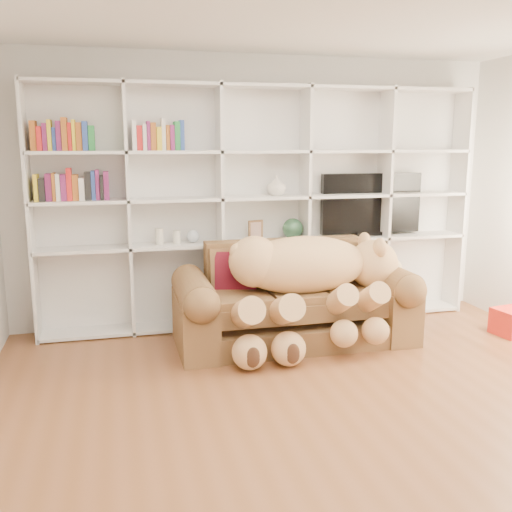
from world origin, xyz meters
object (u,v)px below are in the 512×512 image
object	(u,v)px
tv	(371,205)
teddy_bear	(308,277)
sofa	(293,305)
gift_box	(512,322)

from	to	relation	value
tv	teddy_bear	bearing A→B (deg)	-139.28
sofa	gift_box	bearing A→B (deg)	-9.52
teddy_bear	gift_box	xyz separation A→B (m)	(2.04, -0.17, -0.53)
teddy_bear	gift_box	bearing A→B (deg)	-11.32
teddy_bear	gift_box	distance (m)	2.12
gift_box	tv	world-z (taller)	tv
tv	gift_box	bearing A→B (deg)	-44.52
teddy_bear	gift_box	size ratio (longest dim) A/B	5.55
sofa	gift_box	size ratio (longest dim) A/B	6.85
teddy_bear	tv	xyz separation A→B (m)	(1.00, 0.86, 0.54)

